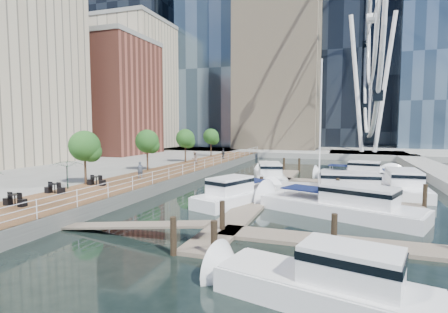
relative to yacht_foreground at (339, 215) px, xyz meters
name	(u,v)px	position (x,y,z in m)	size (l,w,h in m)	color
ground	(188,219)	(-9.19, -4.07, 0.00)	(520.00, 520.00, 0.00)	black
boardwalk	(171,175)	(-18.19, 10.93, 0.50)	(6.00, 60.00, 1.00)	brown
seawall	(195,176)	(-15.19, 10.93, 0.50)	(0.25, 60.00, 1.00)	#595954
land_far	(314,142)	(-9.19, 97.93, 0.50)	(200.00, 114.00, 1.00)	gray
pier	(368,155)	(4.81, 47.93, 0.50)	(14.00, 12.00, 1.00)	gray
railing	(194,167)	(-15.29, 10.93, 1.52)	(0.10, 60.00, 1.05)	white
floating_docks	(325,192)	(-1.23, 5.91, 0.49)	(16.00, 34.00, 2.60)	#6D6051
midrise_condos	(69,81)	(-42.76, 22.74, 13.42)	(19.00, 67.00, 28.00)	#BCAD8E
ferris_wheel	(373,19)	(4.81, 47.93, 25.92)	(5.80, 45.60, 47.80)	white
street_trees	(147,141)	(-20.59, 9.93, 4.29)	(2.60, 42.60, 4.60)	#3F2B1C
cafe_tables	(37,194)	(-19.59, -6.07, 1.37)	(2.50, 13.70, 0.74)	black
yacht_foreground	(339,215)	(0.00, 0.00, 0.00)	(3.12, 11.63, 2.15)	white
pedestrian_near	(140,170)	(-18.18, 4.63, 1.79)	(0.58, 0.38, 1.59)	#454E5D
pedestrian_mid	(194,159)	(-17.49, 15.97, 1.90)	(0.87, 0.68, 1.79)	#856C5C
pedestrian_far	(223,154)	(-17.10, 26.03, 1.80)	(0.94, 0.39, 1.60)	#30353D
moored_yachts	(330,196)	(-0.82, 6.69, 0.00)	(17.26, 33.35, 11.50)	silver
cafe_seating	(7,186)	(-19.67, -8.21, 2.21)	(5.63, 12.84, 2.57)	#103B11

